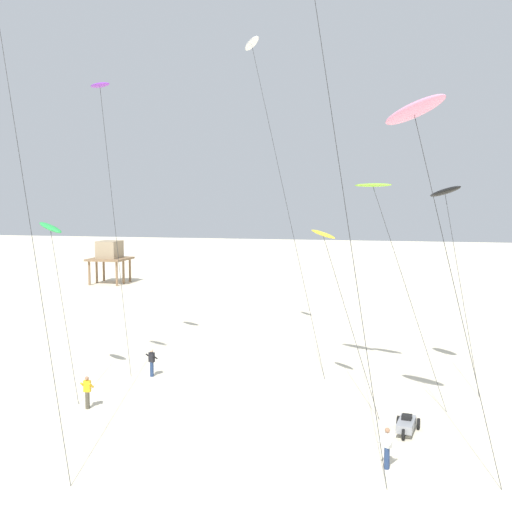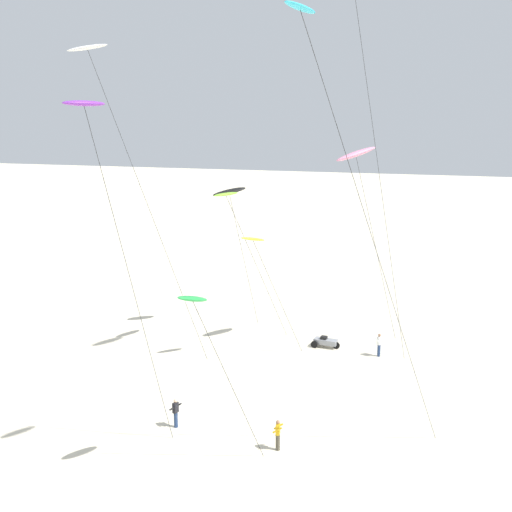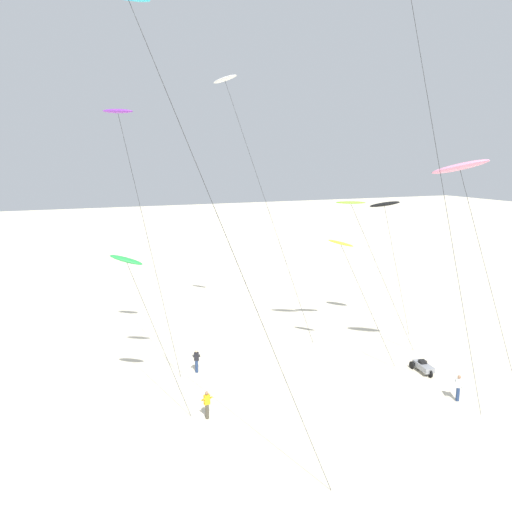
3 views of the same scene
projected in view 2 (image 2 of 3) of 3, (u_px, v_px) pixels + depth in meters
name	position (u px, v px, depth m)	size (l,w,h in m)	color
ground_plane	(349.00, 384.00, 43.79)	(260.00, 260.00, 0.00)	beige
kite_pink	(356.00, 155.00, 46.75)	(4.81, 4.56, 14.81)	pink
kite_black	(229.00, 192.00, 51.82)	(2.97, 3.08, 11.42)	black
kite_lime	(227.00, 196.00, 47.88)	(5.11, 4.38, 11.43)	#8CD833
kite_green	(193.00, 301.00, 30.98)	(3.86, 3.25, 9.37)	green
kite_yellow	(254.00, 241.00, 45.50)	(3.97, 3.63, 9.03)	yellow
kite_white	(90.00, 56.00, 39.66)	(6.43, 6.20, 21.03)	white
kite_cyan	(306.00, 25.00, 27.45)	(7.96, 6.98, 21.58)	#33BFE0
kite_purple	(85.00, 109.00, 30.98)	(3.96, 3.50, 17.76)	purple
kite_flyer_nearest	(278.00, 434.00, 35.39)	(0.57, 0.55, 1.67)	#4C4738
kite_flyer_middle	(379.00, 344.00, 48.40)	(0.72, 0.71, 1.67)	navy
kite_flyer_furthest	(176.00, 412.00, 37.87)	(0.65, 0.64, 1.67)	navy
beach_buggy	(325.00, 342.00, 50.28)	(1.13, 2.11, 0.82)	gray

